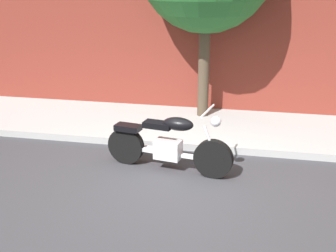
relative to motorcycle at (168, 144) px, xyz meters
name	(u,v)px	position (x,y,z in m)	size (l,w,h in m)	color
ground_plane	(175,185)	(0.22, -0.55, -0.46)	(60.00, 60.00, 0.00)	#38383D
sidewalk	(197,127)	(0.22, 2.09, -0.39)	(21.04, 2.41, 0.14)	#A7A7A7
motorcycle	(168,144)	(0.00, 0.00, 0.00)	(2.23, 0.77, 1.15)	black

